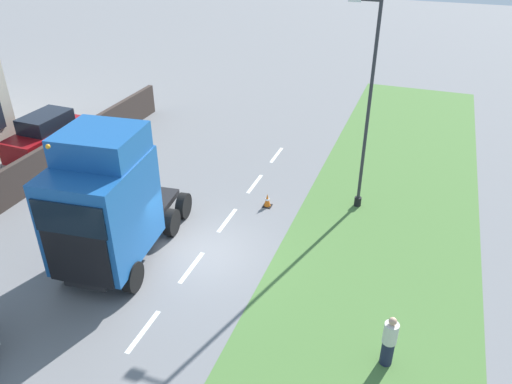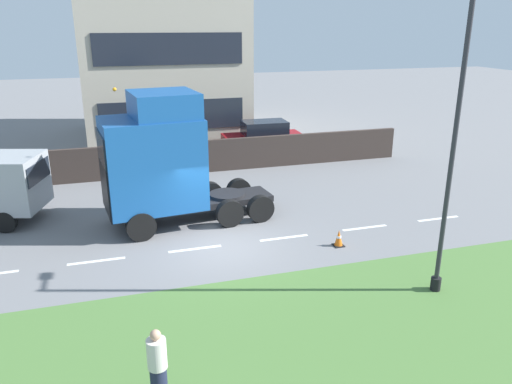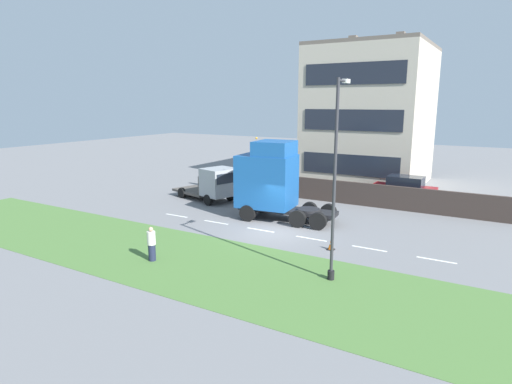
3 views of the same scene
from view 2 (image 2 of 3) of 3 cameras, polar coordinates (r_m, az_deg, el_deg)
name	(u,v)px [view 2 (image 2 of 3)]	position (r m, az deg, el deg)	size (l,w,h in m)	color
ground_plane	(221,246)	(17.27, -4.02, -6.14)	(120.00, 120.00, 0.00)	slate
grass_verge	(278,349)	(12.26, 2.52, -17.50)	(7.00, 44.00, 0.01)	#4C7538
lane_markings	(241,243)	(17.42, -1.77, -5.87)	(0.16, 17.80, 0.00)	white
boundary_wall	(181,158)	(25.37, -8.60, 3.86)	(0.25, 24.00, 1.65)	#382D28
building_block	(158,42)	(33.58, -11.12, 16.44)	(11.14, 9.40, 13.28)	#B7AD99
lorry_cab	(159,161)	(18.55, -10.99, 3.50)	(3.25, 6.49, 5.12)	black
flatbed_truck	(1,188)	(21.09, -27.08, 0.45)	(3.72, 6.03, 2.60)	#999EA3
parked_car	(263,140)	(28.04, 0.81, 5.91)	(2.04, 4.45, 2.11)	maroon
lamp_post	(450,158)	(14.09, 21.30, 3.69)	(1.26, 0.29, 8.25)	black
pedestrian	(158,367)	(10.62, -11.16, -19.03)	(0.39, 0.39, 1.66)	#1E233D
traffic_cone_lead	(339,238)	(17.34, 9.44, -5.22)	(0.36, 0.36, 0.58)	black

